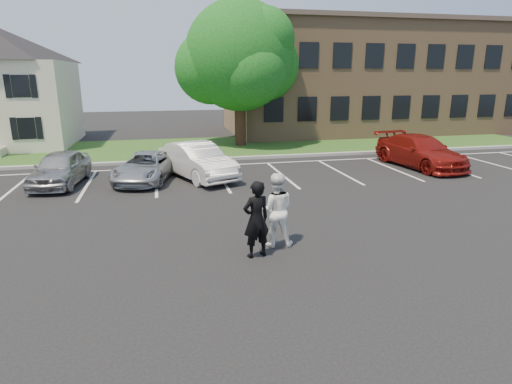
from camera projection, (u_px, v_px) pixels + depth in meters
ground_plane at (264, 247)px, 11.41m from camera, size 90.00×90.00×0.00m
curb at (210, 159)px, 22.67m from camera, size 40.00×0.30×0.15m
grass_strip at (203, 148)px, 26.43m from camera, size 44.00×8.00×0.08m
stall_lines at (248, 172)px, 20.12m from camera, size 34.00×5.36×0.01m
office_building at (369, 78)px, 33.94m from camera, size 22.40×10.40×8.30m
tree at (241, 58)px, 25.98m from camera, size 7.80×7.20×8.80m
man_black_suit at (256, 219)px, 10.57m from camera, size 0.82×0.65×1.97m
man_white_shirt at (276, 210)px, 11.28m from camera, size 1.10×0.93×1.99m
car_silver_west at (60, 168)px, 17.60m from camera, size 2.18×4.30×1.40m
car_silver_minivan at (146, 167)px, 18.31m from camera, size 3.15×4.75×1.21m
car_white_sedan at (197, 161)px, 18.73m from camera, size 3.35×4.98×1.55m
car_red_compact at (420, 151)px, 21.01m from camera, size 2.79×5.52×1.54m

